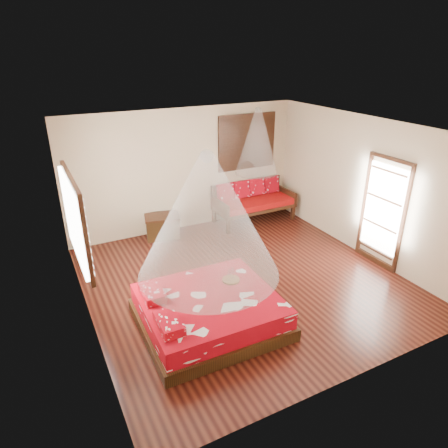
% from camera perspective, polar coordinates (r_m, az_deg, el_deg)
% --- Properties ---
extents(room, '(5.54, 5.54, 2.84)m').
position_cam_1_polar(room, '(6.91, 3.02, 1.90)').
color(room, black).
rests_on(room, ground).
extents(bed, '(2.13, 1.94, 0.64)m').
position_cam_1_polar(bed, '(6.33, -2.23, -12.35)').
color(bed, black).
rests_on(bed, floor).
extents(daybed, '(1.96, 0.87, 0.98)m').
position_cam_1_polar(daybed, '(9.90, 4.06, 3.46)').
color(daybed, black).
rests_on(daybed, floor).
extents(storage_chest, '(0.87, 0.72, 0.53)m').
position_cam_1_polar(storage_chest, '(9.16, -8.78, -0.30)').
color(storage_chest, black).
rests_on(storage_chest, floor).
extents(shutter_panel, '(1.52, 0.06, 1.32)m').
position_cam_1_polar(shutter_panel, '(9.78, 3.30, 11.64)').
color(shutter_panel, black).
rests_on(shutter_panel, wall_back).
extents(window_left, '(0.10, 1.74, 1.34)m').
position_cam_1_polar(window_left, '(6.19, -20.21, 0.66)').
color(window_left, black).
rests_on(window_left, wall_left).
extents(glazed_door, '(0.08, 1.02, 2.16)m').
position_cam_1_polar(glazed_door, '(8.26, 21.71, 1.49)').
color(glazed_door, black).
rests_on(glazed_door, floor).
extents(wine_tray, '(0.29, 0.29, 0.23)m').
position_cam_1_polar(wine_tray, '(6.55, 1.00, -7.63)').
color(wine_tray, brown).
rests_on(wine_tray, bed).
extents(mosquito_net_main, '(2.07, 2.07, 1.80)m').
position_cam_1_polar(mosquito_net_main, '(5.53, -2.31, 1.13)').
color(mosquito_net_main, silver).
rests_on(mosquito_net_main, ceiling).
extents(mosquito_net_daybed, '(1.00, 1.00, 1.50)m').
position_cam_1_polar(mosquito_net_daybed, '(9.37, 4.77, 11.67)').
color(mosquito_net_daybed, silver).
rests_on(mosquito_net_daybed, ceiling).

